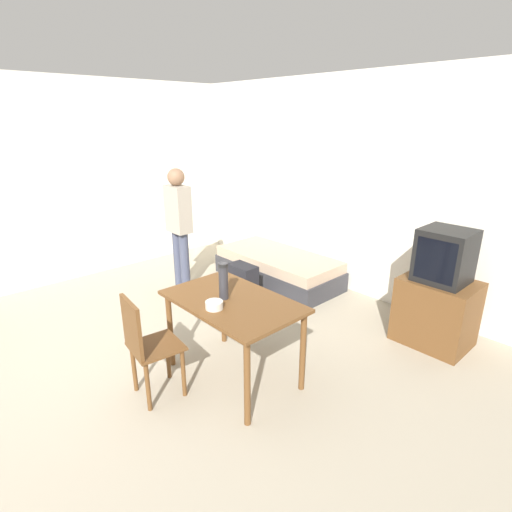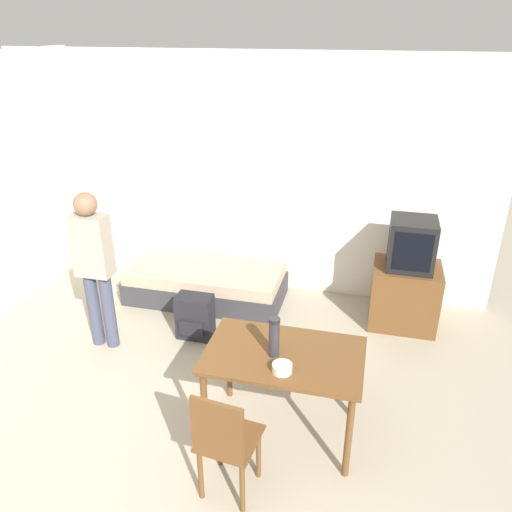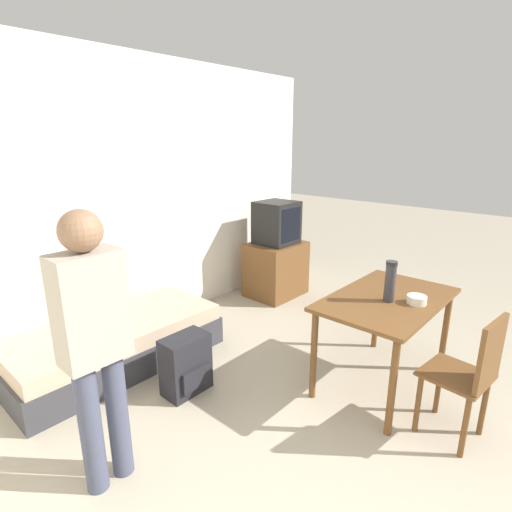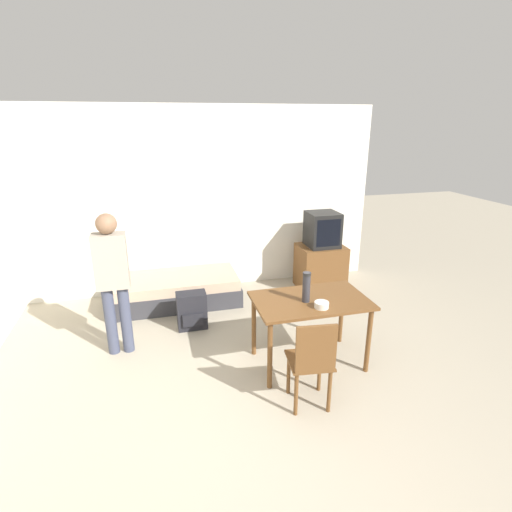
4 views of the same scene
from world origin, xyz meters
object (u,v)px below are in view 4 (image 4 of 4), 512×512
Objects in this scene: wooden_chair at (312,360)px; backpack at (192,311)px; daybed at (175,290)px; person_standing at (113,275)px; dining_table at (310,308)px; thermos_flask at (306,286)px; tv at (321,256)px; mate_bowl at (322,305)px.

backpack is (-0.87, 1.76, -0.27)m from wooden_chair.
person_standing reaches higher than daybed.
thermos_flask reaches higher than dining_table.
thermos_flask is 1.68m from backpack.
wooden_chair reaches higher than daybed.
tv is 2.54× the size of backpack.
mate_bowl is 1.81m from backpack.
mate_bowl is 0.30× the size of backpack.
mate_bowl reaches higher than dining_table.
dining_table is at bearing -43.93° from backpack.
thermos_flask reaches higher than backpack.
daybed is 2.76m from wooden_chair.
person_standing is 1.14m from backpack.
tv is at bearing 63.22° from dining_table.
wooden_chair is 2.85× the size of thermos_flask.
mate_bowl is (0.28, 0.47, 0.28)m from wooden_chair.
backpack is (0.15, -0.78, 0.04)m from daybed.
dining_table is 1.31× the size of wooden_chair.
backpack is at bearing 133.34° from thermos_flask.
person_standing is 2.21m from mate_bowl.
wooden_chair is at bearing -105.90° from thermos_flask.
daybed is 1.12× the size of person_standing.
tv is 3.81× the size of thermos_flask.
tv is 2.27m from mate_bowl.
daybed is at bearing 100.98° from backpack.
tv is at bearing 21.09° from person_standing.
tv reaches higher than daybed.
wooden_chair is at bearing -110.35° from dining_table.
mate_bowl is (0.03, -0.21, 0.13)m from dining_table.
mate_bowl is at bearing 59.36° from wooden_chair.
daybed is at bearing 58.63° from person_standing.
mate_bowl is (-0.91, -2.07, 0.27)m from tv.
tv is at bearing 62.01° from thermos_flask.
dining_table is 0.73× the size of person_standing.
person_standing reaches higher than backpack.
tv is 1.02× the size of dining_table.
tv is at bearing 64.89° from wooden_chair.
tv is 3.13m from person_standing.
person_standing is at bearing 159.29° from dining_table.
person_standing is 5.09× the size of thermos_flask.
wooden_chair is at bearing -120.64° from mate_bowl.
backpack is at bearing -159.34° from tv.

